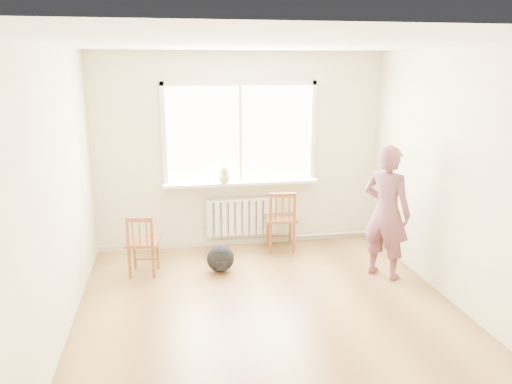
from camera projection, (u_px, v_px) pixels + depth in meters
name	position (u px, v px, depth m)	size (l,w,h in m)	color
floor	(273.00, 318.00, 5.10)	(4.50, 4.50, 0.00)	#A57E43
ceiling	(275.00, 43.00, 4.43)	(4.50, 4.50, 0.00)	white
back_wall	(240.00, 151.00, 6.91)	(4.00, 0.01, 2.70)	beige
window	(240.00, 129.00, 6.81)	(2.12, 0.05, 1.42)	white
windowsill	(241.00, 183.00, 6.91)	(2.15, 0.22, 0.04)	white
radiator	(241.00, 216.00, 7.05)	(1.00, 0.12, 0.55)	white
heating_pipe	(325.00, 234.00, 7.38)	(0.04, 0.04, 1.40)	silver
baseboard	(241.00, 241.00, 7.22)	(4.00, 0.03, 0.08)	beige
chair_left	(142.00, 245.00, 6.06)	(0.43, 0.42, 0.77)	brown
chair_right	(281.00, 221.00, 6.85)	(0.46, 0.44, 0.86)	brown
person	(386.00, 212.00, 5.94)	(0.59, 0.39, 1.62)	#C94353
cat	(224.00, 175.00, 6.75)	(0.20, 0.43, 0.29)	beige
backpack	(220.00, 259.00, 6.21)	(0.34, 0.26, 0.34)	black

